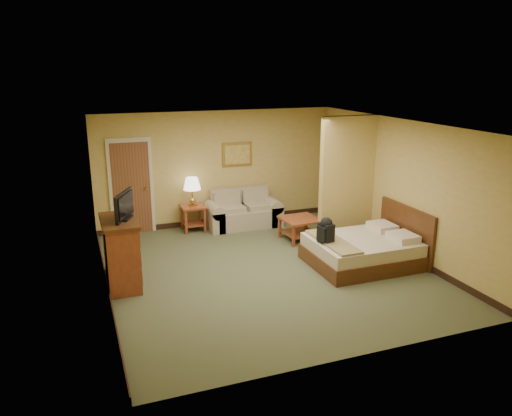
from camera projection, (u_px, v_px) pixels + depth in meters
name	position (u px, v px, depth m)	size (l,w,h in m)	color
floor	(266.00, 270.00, 9.01)	(6.00, 6.00, 0.00)	#4D5336
ceiling	(266.00, 125.00, 8.29)	(6.00, 6.00, 0.00)	white
back_wall	(218.00, 168.00, 11.35)	(5.50, 0.02, 2.60)	tan
left_wall	(101.00, 216.00, 7.73)	(0.02, 6.00, 2.60)	tan
right_wall	(399.00, 187.00, 9.57)	(0.02, 6.00, 2.60)	tan
partition	(347.00, 180.00, 10.20)	(1.20, 0.15, 2.60)	tan
door	(131.00, 187.00, 10.74)	(0.94, 0.16, 2.10)	beige
baseboard	(219.00, 220.00, 11.68)	(5.50, 0.02, 0.12)	black
loveseat	(243.00, 214.00, 11.40)	(1.68, 0.78, 0.85)	tan
side_table	(193.00, 214.00, 11.06)	(0.52, 0.52, 0.58)	maroon
table_lamp	(192.00, 184.00, 10.87)	(0.38, 0.38, 0.63)	#B98744
coffee_table	(300.00, 224.00, 10.47)	(0.78, 0.78, 0.48)	maroon
wall_picture	(237.00, 154.00, 11.40)	(0.71, 0.04, 0.55)	#B78E3F
dresser	(121.00, 253.00, 8.21)	(0.57, 1.08, 1.16)	maroon
tv	(124.00, 206.00, 8.03)	(0.36, 0.69, 0.45)	black
bed	(365.00, 250.00, 9.21)	(1.92, 1.58, 1.02)	#462310
backpack	(326.00, 230.00, 8.83)	(0.23, 0.30, 0.48)	black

